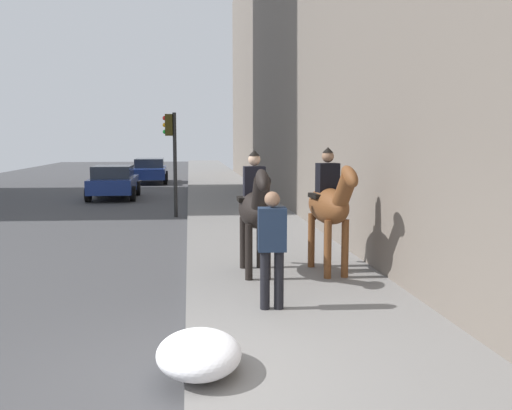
# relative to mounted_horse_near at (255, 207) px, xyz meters

# --- Properties ---
(sidewalk_slab) EXTENTS (120.00, 3.53, 0.12)m
(sidewalk_slab) POSITION_rel_mounted_horse_near_xyz_m (-4.13, -0.53, -1.29)
(sidewalk_slab) COLOR slate
(sidewalk_slab) RESTS_ON ground
(mounted_horse_near) EXTENTS (2.15, 0.60, 2.24)m
(mounted_horse_near) POSITION_rel_mounted_horse_near_xyz_m (0.00, 0.00, 0.00)
(mounted_horse_near) COLOR black
(mounted_horse_near) RESTS_ON sidewalk_slab
(mounted_horse_far) EXTENTS (2.15, 0.71, 2.29)m
(mounted_horse_far) POSITION_rel_mounted_horse_near_xyz_m (-0.04, -1.35, 0.05)
(mounted_horse_far) COLOR brown
(mounted_horse_far) RESTS_ON sidewalk_slab
(pedestrian_greeting) EXTENTS (0.29, 0.42, 1.70)m
(pedestrian_greeting) POSITION_rel_mounted_horse_near_xyz_m (-2.07, 0.01, -0.25)
(pedestrian_greeting) COLOR black
(pedestrian_greeting) RESTS_ON sidewalk_slab
(car_near_lane) EXTENTS (4.08, 2.05, 1.44)m
(car_near_lane) POSITION_rel_mounted_horse_near_xyz_m (14.69, 4.41, -0.59)
(car_near_lane) COLOR navy
(car_near_lane) RESTS_ON ground
(car_mid_lane) EXTENTS (4.58, 2.15, 1.44)m
(car_mid_lane) POSITION_rel_mounted_horse_near_xyz_m (23.48, 3.48, -0.58)
(car_mid_lane) COLOR navy
(car_mid_lane) RESTS_ON ground
(traffic_light_near_curb) EXTENTS (0.20, 0.44, 3.42)m
(traffic_light_near_curb) POSITION_rel_mounted_horse_near_xyz_m (8.62, 1.71, 0.97)
(traffic_light_near_curb) COLOR black
(traffic_light_near_curb) RESTS_ON ground
(snow_pile_near) EXTENTS (1.16, 0.89, 0.40)m
(snow_pile_near) POSITION_rel_mounted_horse_near_xyz_m (-4.13, 1.09, -1.02)
(snow_pile_near) COLOR white
(snow_pile_near) RESTS_ON sidewalk_slab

